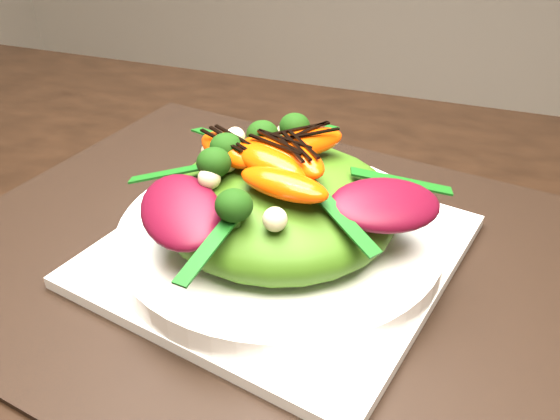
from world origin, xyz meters
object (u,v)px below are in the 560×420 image
(plate_base, at_px, (280,250))
(salad_bowl, at_px, (280,235))
(lettuce_mound, at_px, (280,205))
(placemat, at_px, (280,257))
(orange_segment, at_px, (275,142))
(dining_table, at_px, (339,345))

(plate_base, bearing_deg, salad_bowl, 0.00)
(lettuce_mound, bearing_deg, placemat, 0.00)
(salad_bowl, distance_m, lettuce_mound, 0.03)
(orange_segment, bearing_deg, salad_bowl, -63.53)
(placemat, xyz_separation_m, orange_segment, (-0.02, 0.03, 0.09))
(placemat, height_order, lettuce_mound, lettuce_mound)
(dining_table, xyz_separation_m, lettuce_mound, (-0.07, 0.06, 0.07))
(lettuce_mound, distance_m, orange_segment, 0.05)
(lettuce_mound, bearing_deg, orange_segment, 116.47)
(plate_base, bearing_deg, placemat, -90.00)
(plate_base, bearing_deg, orange_segment, 116.47)
(salad_bowl, distance_m, orange_segment, 0.08)
(plate_base, relative_size, orange_segment, 3.79)
(orange_segment, bearing_deg, placemat, -63.53)
(salad_bowl, height_order, lettuce_mound, lettuce_mound)
(placemat, bearing_deg, salad_bowl, 90.00)
(plate_base, relative_size, salad_bowl, 1.00)
(plate_base, xyz_separation_m, lettuce_mound, (0.00, -0.00, 0.04))
(dining_table, xyz_separation_m, placemat, (-0.07, 0.06, 0.02))
(placemat, xyz_separation_m, plate_base, (0.00, 0.00, 0.01))
(placemat, relative_size, orange_segment, 8.11)
(plate_base, distance_m, salad_bowl, 0.01)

